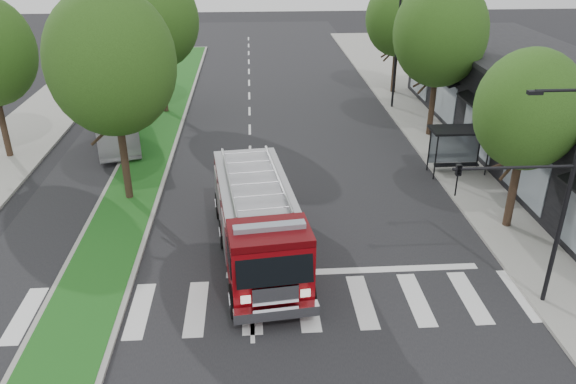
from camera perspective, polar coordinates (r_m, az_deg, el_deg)
name	(u,v)px	position (r m, az deg, el deg)	size (l,w,h in m)	color
ground	(252,261)	(23.10, -3.72, -6.97)	(140.00, 140.00, 0.00)	black
sidewalk_right	(466,158)	(34.23, 17.59, 3.30)	(5.00, 80.00, 0.15)	gray
median	(163,121)	(39.92, -12.63, 7.07)	(3.00, 50.00, 0.15)	gray
storefront_row	(549,117)	(35.33, 24.99, 6.96)	(8.00, 30.00, 5.00)	black
bus_shelter	(459,138)	(31.48, 16.97, 5.28)	(3.20, 1.60, 2.61)	black
tree_right_near	(528,110)	(25.21, 23.23, 7.64)	(4.40, 4.40, 8.05)	black
tree_right_mid	(440,33)	(35.80, 15.22, 15.31)	(5.60, 5.60, 9.72)	black
tree_right_far	(398,18)	(45.37, 11.16, 16.93)	(5.00, 5.00, 8.73)	black
tree_median_near	(111,63)	(26.79, -17.51, 12.43)	(5.80, 5.80, 10.16)	black
tree_median_far	(157,20)	(40.37, -13.15, 16.64)	(5.60, 5.60, 9.72)	black
streetlight_right_near	(543,187)	(20.09, 24.52, 0.43)	(4.08, 0.22, 8.00)	black
streetlight_right_far	(395,47)	(41.50, 10.77, 14.25)	(2.11, 0.20, 8.00)	black
fire_engine	(257,222)	(22.59, -3.13, -3.05)	(3.95, 9.88, 3.33)	#500407
city_bus	(114,117)	(37.20, -17.29, 7.24)	(2.29, 9.79, 2.73)	silver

